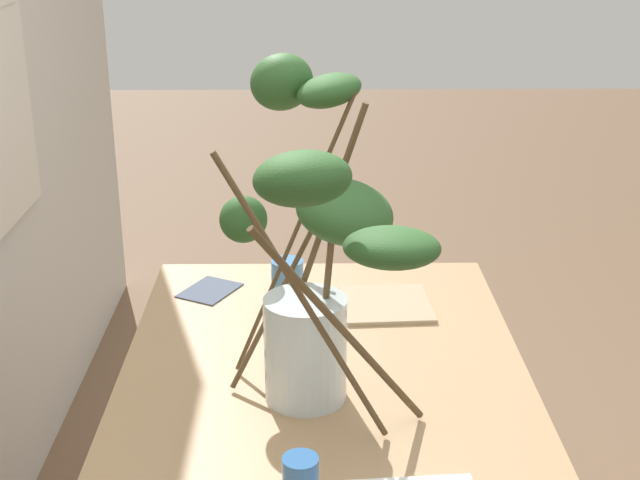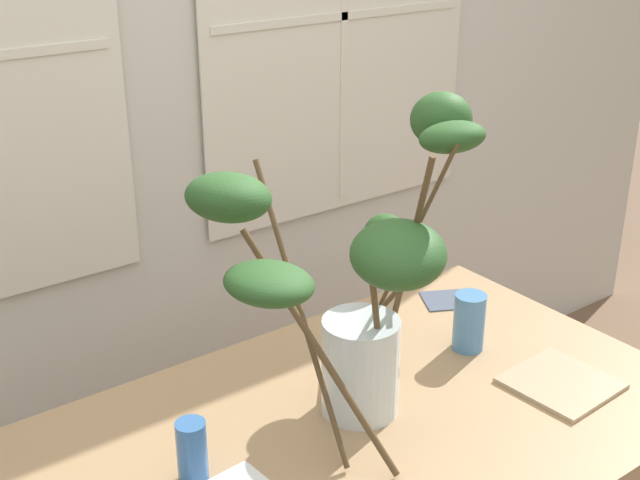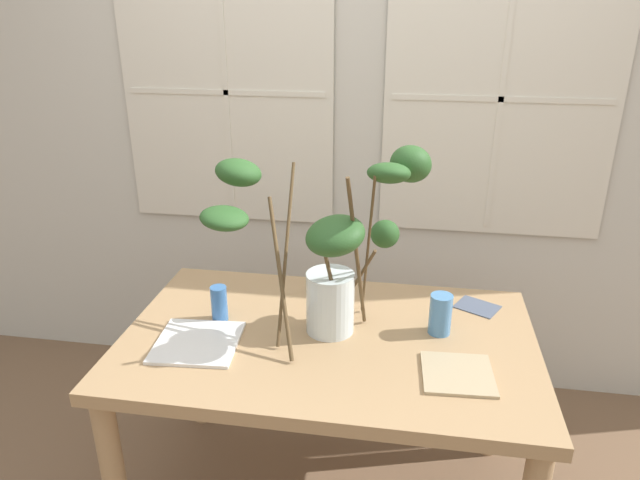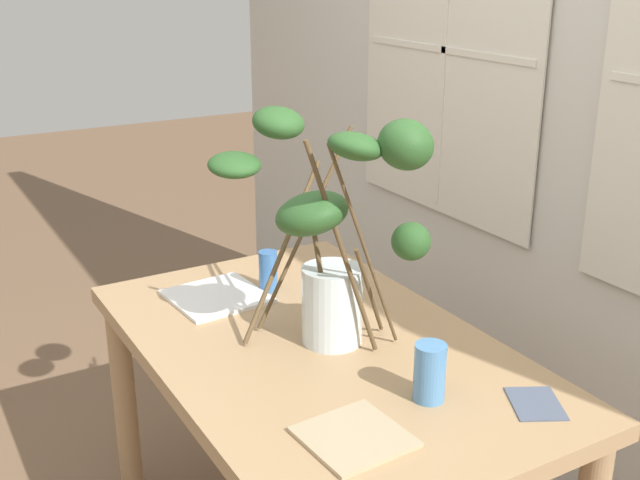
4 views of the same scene
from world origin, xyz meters
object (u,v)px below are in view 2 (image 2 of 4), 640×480
at_px(dining_table, 370,457).
at_px(drinking_glass_blue_right, 469,322).
at_px(plate_square_right, 561,383).
at_px(drinking_glass_blue_left, 192,452).
at_px(vase_with_branches, 366,279).

bearing_deg(dining_table, drinking_glass_blue_right, 12.48).
bearing_deg(dining_table, plate_square_right, -20.62).
bearing_deg(drinking_glass_blue_left, plate_square_right, -14.05).
relative_size(drinking_glass_blue_left, plate_square_right, 0.60).
bearing_deg(plate_square_right, dining_table, 159.38).
xyz_separation_m(dining_table, vase_with_branches, (-0.00, 0.02, 0.44)).
distance_m(vase_with_branches, drinking_glass_blue_left, 0.48).
xyz_separation_m(dining_table, plate_square_right, (0.44, -0.16, 0.11)).
xyz_separation_m(vase_with_branches, drinking_glass_blue_left, (-0.41, 0.02, -0.26)).
height_order(drinking_glass_blue_left, plate_square_right, drinking_glass_blue_left).
xyz_separation_m(drinking_glass_blue_left, drinking_glass_blue_right, (0.80, 0.04, 0.01)).
bearing_deg(dining_table, drinking_glass_blue_left, 173.34).
distance_m(dining_table, drinking_glass_blue_left, 0.45).
distance_m(dining_table, plate_square_right, 0.48).
relative_size(dining_table, drinking_glass_blue_left, 10.82).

